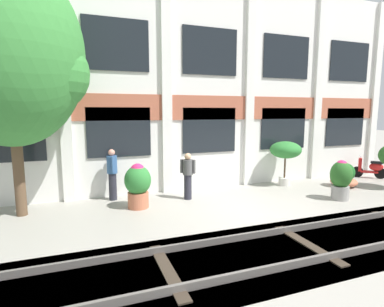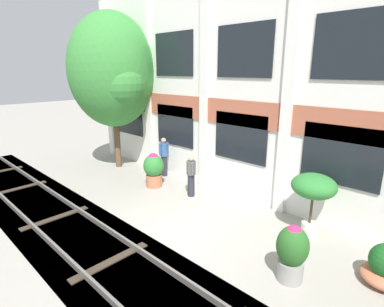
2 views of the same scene
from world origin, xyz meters
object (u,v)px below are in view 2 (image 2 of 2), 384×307
(broadleaf_tree, at_px, (113,73))
(potted_plant_fluted_column, at_px, (154,168))
(potted_plant_ribbed_drum, at_px, (292,250))
(potted_plant_tall_urn, at_px, (314,189))
(resident_by_doorway, at_px, (164,156))
(resident_watching_tracks, at_px, (191,174))

(broadleaf_tree, height_order, potted_plant_fluted_column, broadleaf_tree)
(potted_plant_ribbed_drum, xyz_separation_m, potted_plant_tall_urn, (-0.53, 2.29, 0.62))
(broadleaf_tree, relative_size, resident_by_doorway, 4.08)
(broadleaf_tree, distance_m, potted_plant_fluted_column, 4.91)
(broadleaf_tree, xyz_separation_m, resident_watching_tracks, (5.01, -0.12, -3.55))
(resident_watching_tracks, bearing_deg, broadleaf_tree, -57.79)
(broadleaf_tree, bearing_deg, potted_plant_tall_urn, 2.16)
(potted_plant_tall_urn, bearing_deg, potted_plant_ribbed_drum, -76.89)
(broadleaf_tree, height_order, resident_by_doorway, broadleaf_tree)
(potted_plant_fluted_column, xyz_separation_m, resident_watching_tracks, (1.75, 0.34, 0.08))
(potted_plant_fluted_column, bearing_deg, potted_plant_tall_urn, 7.62)
(resident_by_doorway, bearing_deg, potted_plant_ribbed_drum, -18.97)
(resident_by_doorway, relative_size, resident_watching_tracks, 1.09)
(broadleaf_tree, xyz_separation_m, potted_plant_fluted_column, (3.26, -0.46, -3.64))
(broadleaf_tree, height_order, potted_plant_tall_urn, broadleaf_tree)
(potted_plant_ribbed_drum, bearing_deg, resident_by_doorway, 160.18)
(resident_watching_tracks, bearing_deg, potted_plant_fluted_column, -45.40)
(potted_plant_ribbed_drum, distance_m, resident_by_doorway, 7.68)
(broadleaf_tree, relative_size, resident_watching_tracks, 4.45)
(broadleaf_tree, xyz_separation_m, potted_plant_tall_urn, (9.30, 0.35, -3.03))
(resident_watching_tracks, bearing_deg, resident_by_doorway, -74.48)
(potted_plant_ribbed_drum, bearing_deg, broadleaf_tree, 168.85)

